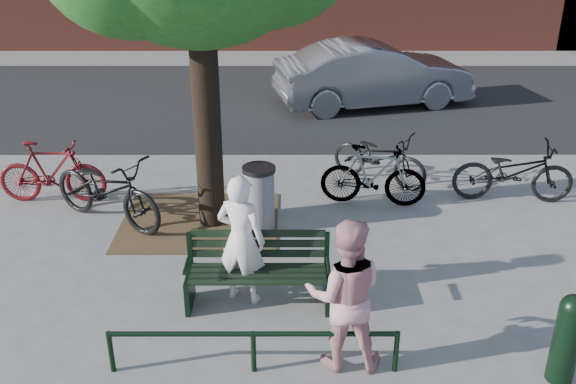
{
  "coord_description": "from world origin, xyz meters",
  "views": [
    {
      "loc": [
        0.36,
        -6.59,
        4.63
      ],
      "look_at": [
        0.36,
        1.0,
        1.07
      ],
      "focal_mm": 40.0,
      "sensor_mm": 36.0,
      "label": 1
    }
  ],
  "objects_px": {
    "person_left": "(241,240)",
    "person_right": "(345,295)",
    "parked_car": "(374,74)",
    "park_bench": "(258,268)",
    "bicycle_c": "(380,157)",
    "bollard": "(568,336)",
    "litter_bin": "(259,198)"
  },
  "relations": [
    {
      "from": "person_left",
      "to": "person_right",
      "type": "height_order",
      "value": "person_right"
    },
    {
      "from": "person_left",
      "to": "parked_car",
      "type": "height_order",
      "value": "person_left"
    },
    {
      "from": "park_bench",
      "to": "person_right",
      "type": "bearing_deg",
      "value": -49.92
    },
    {
      "from": "person_left",
      "to": "bicycle_c",
      "type": "xyz_separation_m",
      "value": [
        2.15,
        3.57,
        -0.37
      ]
    },
    {
      "from": "person_left",
      "to": "parked_car",
      "type": "bearing_deg",
      "value": -86.83
    },
    {
      "from": "person_right",
      "to": "bicycle_c",
      "type": "xyz_separation_m",
      "value": [
        1.0,
        4.77,
        -0.39
      ]
    },
    {
      "from": "bollard",
      "to": "bicycle_c",
      "type": "relative_size",
      "value": 0.58
    },
    {
      "from": "litter_bin",
      "to": "parked_car",
      "type": "relative_size",
      "value": 0.22
    },
    {
      "from": "person_left",
      "to": "litter_bin",
      "type": "bearing_deg",
      "value": -73.36
    },
    {
      "from": "person_left",
      "to": "litter_bin",
      "type": "relative_size",
      "value": 1.66
    },
    {
      "from": "park_bench",
      "to": "parked_car",
      "type": "distance_m",
      "value": 8.46
    },
    {
      "from": "person_left",
      "to": "litter_bin",
      "type": "height_order",
      "value": "person_left"
    },
    {
      "from": "person_right",
      "to": "person_left",
      "type": "bearing_deg",
      "value": -44.12
    },
    {
      "from": "person_right",
      "to": "litter_bin",
      "type": "bearing_deg",
      "value": -69.57
    },
    {
      "from": "person_right",
      "to": "litter_bin",
      "type": "xyz_separation_m",
      "value": [
        -1.01,
        3.05,
        -0.35
      ]
    },
    {
      "from": "bicycle_c",
      "to": "parked_car",
      "type": "bearing_deg",
      "value": 29.5
    },
    {
      "from": "park_bench",
      "to": "person_left",
      "type": "distance_m",
      "value": 0.42
    },
    {
      "from": "bicycle_c",
      "to": "person_right",
      "type": "bearing_deg",
      "value": -157.0
    },
    {
      "from": "bollard",
      "to": "person_left",
      "type": "bearing_deg",
      "value": 156.57
    },
    {
      "from": "bicycle_c",
      "to": "litter_bin",
      "type": "bearing_deg",
      "value": 165.35
    },
    {
      "from": "person_left",
      "to": "parked_car",
      "type": "distance_m",
      "value": 8.45
    },
    {
      "from": "person_right",
      "to": "parked_car",
      "type": "xyz_separation_m",
      "value": [
        1.43,
        9.24,
        -0.11
      ]
    },
    {
      "from": "bollard",
      "to": "litter_bin",
      "type": "distance_m",
      "value": 4.66
    },
    {
      "from": "bicycle_c",
      "to": "parked_car",
      "type": "distance_m",
      "value": 4.5
    },
    {
      "from": "parked_car",
      "to": "bicycle_c",
      "type": "bearing_deg",
      "value": 160.74
    },
    {
      "from": "bollard",
      "to": "bicycle_c",
      "type": "bearing_deg",
      "value": 103.87
    },
    {
      "from": "person_right",
      "to": "bollard",
      "type": "bearing_deg",
      "value": 175.17
    },
    {
      "from": "person_left",
      "to": "bicycle_c",
      "type": "relative_size",
      "value": 0.94
    },
    {
      "from": "person_right",
      "to": "parked_car",
      "type": "height_order",
      "value": "person_right"
    },
    {
      "from": "park_bench",
      "to": "bicycle_c",
      "type": "distance_m",
      "value": 4.13
    },
    {
      "from": "park_bench",
      "to": "person_left",
      "type": "xyz_separation_m",
      "value": [
        -0.2,
        0.07,
        0.36
      ]
    },
    {
      "from": "person_left",
      "to": "person_right",
      "type": "xyz_separation_m",
      "value": [
        1.15,
        -1.2,
        0.02
      ]
    }
  ]
}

